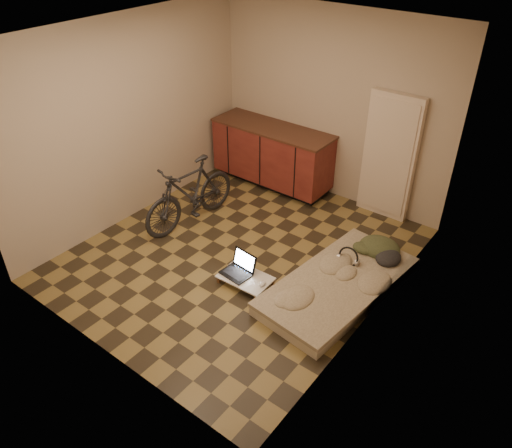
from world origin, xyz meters
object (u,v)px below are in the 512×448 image
Objects in this scene: bicycle at (190,190)px; futon at (338,285)px; lap_desk at (245,278)px; laptop at (239,269)px.

futon is (2.26, -0.04, -0.41)m from bicycle.
lap_desk is 1.67× the size of laptop.
bicycle is 2.30m from futon.
laptop is (-0.11, 0.02, 0.06)m from lap_desk.
laptop is (1.26, -0.54, -0.34)m from bicycle.
bicycle is at bearing 162.15° from laptop.
futon is at bearing 3.89° from bicycle.
futon is 1.04m from lap_desk.
futon is at bearing 28.58° from lap_desk.
bicycle reaches higher than laptop.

